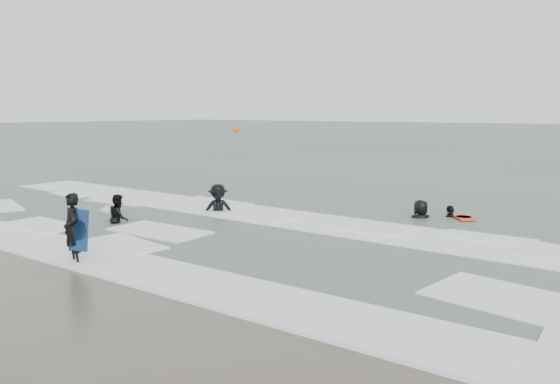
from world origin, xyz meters
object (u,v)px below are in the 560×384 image
Objects in this scene: surfer_breaker at (218,213)px; surfer_right_near at (450,218)px; surfer_centre at (74,264)px; buoy at (236,130)px; surfer_right_far at (420,219)px; surfer_wading at (119,224)px.

surfer_right_near is at bearing -9.46° from surfer_breaker.
buoy is (-51.16, 64.22, 0.42)m from surfer_centre.
surfer_breaker is 7.93m from surfer_right_near.
surfer_breaker is 1.19× the size of surfer_right_near.
surfer_right_near is at bearing -179.61° from surfer_right_far.
surfer_right_far reaches higher than surfer_centre.
buoy is at bearing -90.20° from surfer_right_far.
surfer_right_near is 77.67m from buoy.
surfer_breaker is (1.24, 3.25, 0.00)m from surfer_wading.
surfer_breaker is at bearing -31.85° from surfer_right_near.
surfer_wading is 0.84× the size of surfer_right_far.
surfer_centre is at bearing 170.09° from surfer_wading.
surfer_wading is 3.48m from surfer_breaker.
surfer_centre reaches higher than surfer_right_near.
surfer_right_far is 1.09× the size of buoy.
surfer_wading is at bearing -51.55° from buoy.
buoy is (-49.46, 57.49, 0.42)m from surfer_breaker.
surfer_wading is at bearing 141.95° from surfer_centre.
surfer_centre is 1.07× the size of surfer_right_near.
surfer_centre is 82.10m from buoy.
surfer_breaker reaches higher than surfer_wading.
surfer_breaker is at bearing -49.29° from buoy.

